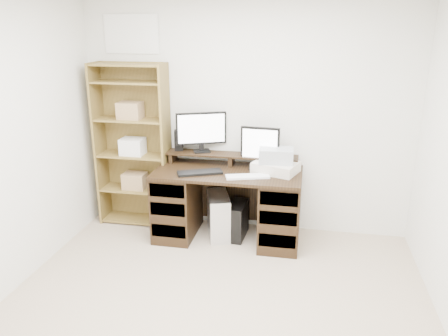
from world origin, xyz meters
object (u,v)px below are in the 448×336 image
(desk, at_px, (228,203))
(tower_black, at_px, (238,220))
(tower_silver, at_px, (218,215))
(bookshelf, at_px, (134,144))
(monitor_small, at_px, (260,146))
(printer, at_px, (276,167))
(monitor_wide, at_px, (201,130))

(desk, xyz_separation_m, tower_black, (0.10, 0.03, -0.20))
(tower_silver, distance_m, bookshelf, 1.22)
(monitor_small, relative_size, printer, 1.03)
(desk, relative_size, tower_black, 3.83)
(desk, height_order, printer, printer)
(desk, height_order, tower_black, desk)
(bookshelf, bearing_deg, monitor_wide, 2.46)
(monitor_small, height_order, tower_black, monitor_small)
(monitor_wide, bearing_deg, monitor_small, -31.67)
(printer, distance_m, bookshelf, 1.60)
(tower_black, bearing_deg, desk, -159.86)
(desk, bearing_deg, bookshelf, 169.07)
(printer, bearing_deg, monitor_small, 171.82)
(bookshelf, bearing_deg, printer, -5.74)
(printer, distance_m, tower_black, 0.72)
(printer, height_order, tower_silver, printer)
(monitor_small, xyz_separation_m, bookshelf, (-1.41, 0.07, -0.07))
(monitor_small, distance_m, tower_black, 0.83)
(tower_black, bearing_deg, tower_silver, -174.18)
(monitor_wide, xyz_separation_m, monitor_small, (0.64, -0.10, -0.12))
(monitor_small, height_order, bookshelf, bookshelf)
(desk, xyz_separation_m, bookshelf, (-1.10, 0.21, 0.53))
(bookshelf, bearing_deg, monitor_small, -2.85)
(printer, bearing_deg, desk, -154.93)
(desk, xyz_separation_m, printer, (0.48, 0.05, 0.41))
(monitor_wide, xyz_separation_m, printer, (0.82, -0.19, -0.30))
(monitor_wide, distance_m, bookshelf, 0.79)
(desk, relative_size, monitor_wide, 2.95)
(desk, height_order, bookshelf, bookshelf)
(tower_black, distance_m, bookshelf, 1.42)
(monitor_wide, bearing_deg, printer, -35.78)
(monitor_small, bearing_deg, monitor_wide, 175.66)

